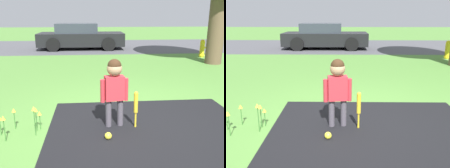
# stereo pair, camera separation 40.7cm
# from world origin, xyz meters

# --- Properties ---
(ground_plane) EXTENTS (60.00, 60.00, 0.00)m
(ground_plane) POSITION_xyz_m (0.00, 0.00, 0.00)
(ground_plane) COLOR #518438
(street_strip) EXTENTS (40.00, 6.00, 0.01)m
(street_strip) POSITION_xyz_m (0.00, 9.89, 0.00)
(street_strip) COLOR #4C4C51
(street_strip) RESTS_ON ground
(child) EXTENTS (0.42, 0.22, 1.04)m
(child) POSITION_xyz_m (-0.25, -0.07, 0.67)
(child) COLOR #4C4751
(child) RESTS_ON ground
(baseball_bat) EXTENTS (0.06, 0.06, 0.57)m
(baseball_bat) POSITION_xyz_m (0.06, -0.14, 0.37)
(baseball_bat) COLOR yellow
(baseball_bat) RESTS_ON ground
(sports_ball) EXTENTS (0.10, 0.10, 0.10)m
(sports_ball) POSITION_xyz_m (-0.37, -0.49, 0.05)
(sports_ball) COLOR yellow
(sports_ball) RESTS_ON ground
(fire_hydrant) EXTENTS (0.25, 0.23, 0.69)m
(fire_hydrant) POSITION_xyz_m (3.84, 5.97, 0.34)
(fire_hydrant) COLOR yellow
(fire_hydrant) RESTS_ON ground
(parked_car) EXTENTS (4.08, 1.91, 1.23)m
(parked_car) POSITION_xyz_m (-1.05, 8.83, 0.59)
(parked_car) COLOR black
(parked_car) RESTS_ON ground
(flower_bed) EXTENTS (0.65, 0.43, 0.44)m
(flower_bed) POSITION_xyz_m (-1.63, -0.22, 0.30)
(flower_bed) COLOR #38702D
(flower_bed) RESTS_ON ground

